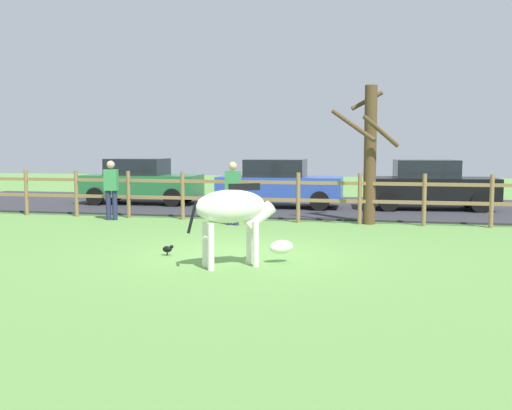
{
  "coord_description": "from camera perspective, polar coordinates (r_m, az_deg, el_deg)",
  "views": [
    {
      "loc": [
        2.8,
        -11.08,
        2.04
      ],
      "look_at": [
        0.13,
        0.84,
        0.86
      ],
      "focal_mm": 42.92,
      "sensor_mm": 36.0,
      "label": 1
    }
  ],
  "objects": [
    {
      "name": "parking_asphalt",
      "position": [
        20.67,
        4.76,
        -0.1
      ],
      "size": [
        28.0,
        7.4,
        0.05
      ],
      "primitive_type": "cube",
      "color": "#2D2D33",
      "rests_on": "ground_plane"
    },
    {
      "name": "zebra",
      "position": [
        10.3,
        -1.94,
        -0.7
      ],
      "size": [
        1.65,
        1.32,
        1.41
      ],
      "color": "white",
      "rests_on": "ground_plane"
    },
    {
      "name": "parked_car_green",
      "position": [
        21.53,
        -10.67,
        2.24
      ],
      "size": [
        4.08,
        2.04,
        1.56
      ],
      "color": "#236B38",
      "rests_on": "parking_asphalt"
    },
    {
      "name": "visitor_left_of_tree",
      "position": [
        17.31,
        -13.35,
        1.61
      ],
      "size": [
        0.39,
        0.27,
        1.64
      ],
      "color": "#232847",
      "rests_on": "ground_plane"
    },
    {
      "name": "paddock_fence",
      "position": [
        16.46,
        1.16,
        1.03
      ],
      "size": [
        21.2,
        0.11,
        1.34
      ],
      "color": "olive",
      "rests_on": "ground_plane"
    },
    {
      "name": "parked_car_blue",
      "position": [
        19.94,
        2.17,
        2.07
      ],
      "size": [
        4.06,
        1.99,
        1.56
      ],
      "color": "#2D4CAD",
      "rests_on": "parking_asphalt"
    },
    {
      "name": "parked_car_black",
      "position": [
        20.03,
        15.83,
        1.88
      ],
      "size": [
        4.15,
        2.2,
        1.56
      ],
      "color": "black",
      "rests_on": "parking_asphalt"
    },
    {
      "name": "bare_tree",
      "position": [
        16.17,
        10.54,
        4.92
      ],
      "size": [
        1.76,
        1.58,
        3.6
      ],
      "color": "#513A23",
      "rests_on": "ground_plane"
    },
    {
      "name": "visitor_right_of_tree",
      "position": [
        15.77,
        -2.18,
        1.39
      ],
      "size": [
        0.38,
        0.26,
        1.64
      ],
      "color": "#232847",
      "rests_on": "ground_plane"
    },
    {
      "name": "crow_on_grass",
      "position": [
        11.55,
        -8.22,
        -4.07
      ],
      "size": [
        0.22,
        0.1,
        0.2
      ],
      "color": "black",
      "rests_on": "ground_plane"
    },
    {
      "name": "ground_plane",
      "position": [
        11.61,
        -1.56,
        -4.6
      ],
      "size": [
        60.0,
        60.0,
        0.0
      ],
      "primitive_type": "plane",
      "color": "#5B8C42"
    }
  ]
}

